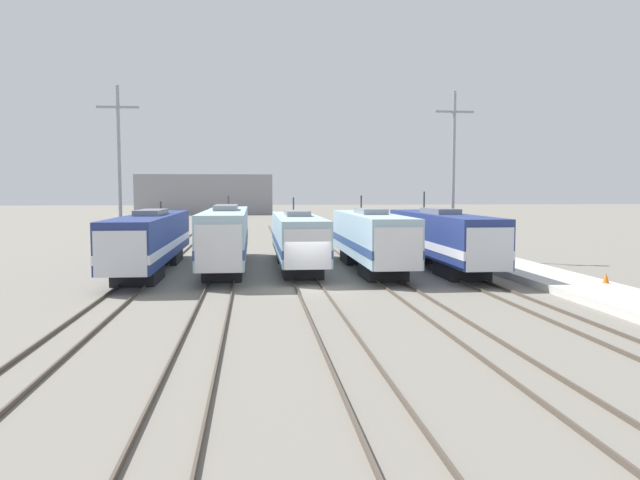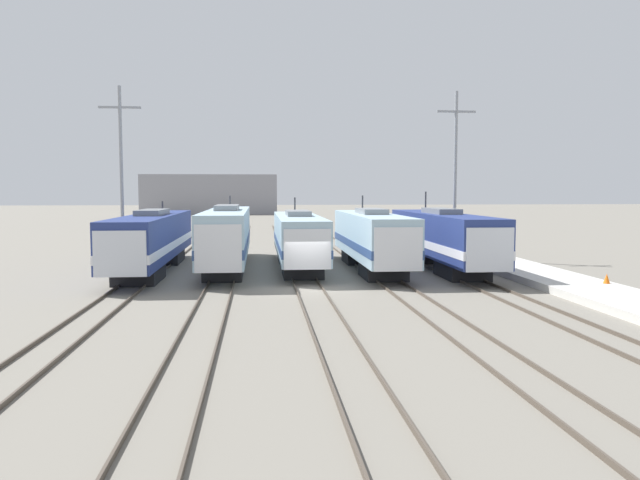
# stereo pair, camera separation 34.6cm
# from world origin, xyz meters

# --- Properties ---
(ground_plane) EXTENTS (400.00, 400.00, 0.00)m
(ground_plane) POSITION_xyz_m (0.00, 0.00, 0.00)
(ground_plane) COLOR slate
(rail_pair_far_left) EXTENTS (1.50, 120.00, 0.15)m
(rail_pair_far_left) POSITION_xyz_m (-9.61, 0.00, 0.07)
(rail_pair_far_left) COLOR #4C4238
(rail_pair_far_left) RESTS_ON ground_plane
(rail_pair_center_left) EXTENTS (1.51, 120.00, 0.15)m
(rail_pair_center_left) POSITION_xyz_m (-4.81, 0.00, 0.07)
(rail_pair_center_left) COLOR #4C4238
(rail_pair_center_left) RESTS_ON ground_plane
(rail_pair_center) EXTENTS (1.51, 120.00, 0.15)m
(rail_pair_center) POSITION_xyz_m (0.00, 0.00, 0.07)
(rail_pair_center) COLOR #4C4238
(rail_pair_center) RESTS_ON ground_plane
(rail_pair_center_right) EXTENTS (1.51, 120.00, 0.15)m
(rail_pair_center_right) POSITION_xyz_m (4.81, 0.00, 0.07)
(rail_pair_center_right) COLOR #4C4238
(rail_pair_center_right) RESTS_ON ground_plane
(rail_pair_far_right) EXTENTS (1.50, 120.00, 0.15)m
(rail_pair_far_right) POSITION_xyz_m (9.61, 0.00, 0.07)
(rail_pair_far_right) COLOR #4C4238
(rail_pair_far_right) RESTS_ON ground_plane
(locomotive_far_left) EXTENTS (2.89, 19.68, 4.53)m
(locomotive_far_left) POSITION_xyz_m (-9.61, 7.89, 2.10)
(locomotive_far_left) COLOR black
(locomotive_far_left) RESTS_ON ground_plane
(locomotive_center_left) EXTENTS (2.75, 19.55, 4.92)m
(locomotive_center_left) POSITION_xyz_m (-4.81, 9.00, 2.22)
(locomotive_center_left) COLOR #232326
(locomotive_center_left) RESTS_ON ground_plane
(locomotive_center) EXTENTS (2.89, 16.94, 4.79)m
(locomotive_center) POSITION_xyz_m (0.00, 8.65, 2.04)
(locomotive_center) COLOR #232326
(locomotive_center) RESTS_ON ground_plane
(locomotive_center_right) EXTENTS (2.92, 16.45, 4.95)m
(locomotive_center_right) POSITION_xyz_m (4.81, 7.15, 2.12)
(locomotive_center_right) COLOR #232326
(locomotive_center_right) RESTS_ON ground_plane
(locomotive_far_right) EXTENTS (2.87, 18.22, 5.23)m
(locomotive_far_right) POSITION_xyz_m (9.61, 7.33, 2.12)
(locomotive_far_right) COLOR black
(locomotive_far_right) RESTS_ON ground_plane
(catenary_tower_left) EXTENTS (3.00, 0.25, 12.80)m
(catenary_tower_left) POSITION_xyz_m (-12.57, 13.28, 6.82)
(catenary_tower_left) COLOR gray
(catenary_tower_left) RESTS_ON ground_plane
(catenary_tower_right) EXTENTS (3.00, 0.25, 12.80)m
(catenary_tower_right) POSITION_xyz_m (12.29, 13.28, 6.82)
(catenary_tower_right) COLOR gray
(catenary_tower_right) RESTS_ON ground_plane
(platform) EXTENTS (4.00, 120.00, 0.40)m
(platform) POSITION_xyz_m (14.21, 0.00, 0.20)
(platform) COLOR beige
(platform) RESTS_ON ground_plane
(traffic_cone) EXTENTS (0.35, 0.35, 0.52)m
(traffic_cone) POSITION_xyz_m (15.60, -2.33, 0.67)
(traffic_cone) COLOR orange
(traffic_cone) RESTS_ON platform
(depot_building) EXTENTS (29.88, 8.06, 8.86)m
(depot_building) POSITION_xyz_m (-13.70, 108.77, 4.43)
(depot_building) COLOR gray
(depot_building) RESTS_ON ground_plane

